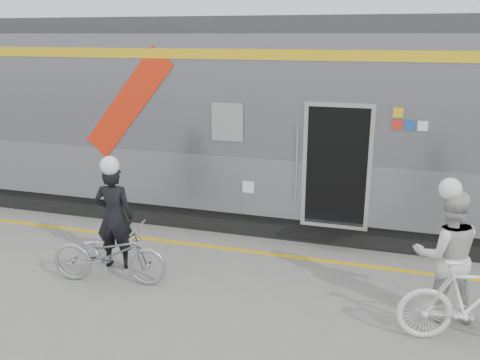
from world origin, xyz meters
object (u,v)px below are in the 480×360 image
at_px(man, 114,217).
at_px(woman, 446,255).
at_px(bicycle_left, 109,254).
at_px(bicycle_right, 472,302).

relative_size(man, woman, 0.97).
xyz_separation_m(bicycle_left, woman, (4.92, 0.46, 0.43)).
bearing_deg(bicycle_left, bicycle_right, -99.72).
bearing_deg(woman, bicycle_right, 107.41).
xyz_separation_m(man, bicycle_right, (5.42, -0.64, -0.33)).
height_order(man, bicycle_right, man).
height_order(woman, bicycle_right, woman).
bearing_deg(bicycle_right, man, 72.07).
distance_m(man, woman, 5.12).
distance_m(man, bicycle_left, 0.71).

